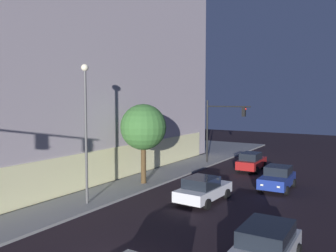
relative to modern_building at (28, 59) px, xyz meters
name	(u,v)px	position (x,y,z in m)	size (l,w,h in m)	color
modern_building	(28,59)	(0.00, 0.00, 0.00)	(33.61, 20.80, 20.78)	#4C4C51
traffic_light_far_corner	(220,122)	(11.29, -14.41, -6.00)	(0.32, 4.63, 6.32)	black
street_lamp_sidewalk	(86,118)	(-5.62, -12.85, -4.84)	(0.44, 0.44, 8.58)	#4D4D4D
sidewalk_tree	(143,127)	(0.50, -12.74, -5.87)	(3.51, 3.51, 6.09)	#48351E
car_silver	(265,247)	(-7.89, -24.61, -9.45)	(4.71, 2.29, 1.66)	#B7BABF
car_white	(203,189)	(-1.08, -18.60, -9.50)	(4.56, 2.36, 1.64)	silver
car_blue	(277,178)	(4.69, -21.83, -9.49)	(4.10, 2.19, 1.67)	navy
car_red	(251,161)	(10.06, -18.07, -9.45)	(4.16, 2.02, 1.71)	maroon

